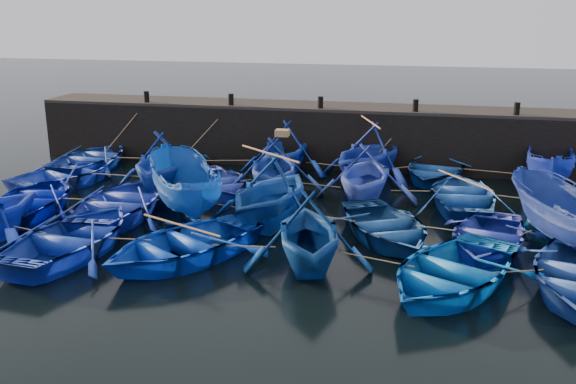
% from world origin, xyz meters
% --- Properties ---
extents(ground, '(120.00, 120.00, 0.00)m').
position_xyz_m(ground, '(0.00, 0.00, 0.00)').
color(ground, black).
rests_on(ground, ground).
extents(quay_wall, '(26.00, 2.50, 2.50)m').
position_xyz_m(quay_wall, '(0.00, 10.50, 1.25)').
color(quay_wall, black).
rests_on(quay_wall, ground).
extents(quay_top, '(26.00, 2.50, 0.12)m').
position_xyz_m(quay_top, '(0.00, 10.50, 2.56)').
color(quay_top, black).
rests_on(quay_top, quay_wall).
extents(bollard_0, '(0.24, 0.24, 0.50)m').
position_xyz_m(bollard_0, '(-8.00, 9.60, 2.87)').
color(bollard_0, black).
rests_on(bollard_0, quay_top).
extents(bollard_1, '(0.24, 0.24, 0.50)m').
position_xyz_m(bollard_1, '(-4.00, 9.60, 2.87)').
color(bollard_1, black).
rests_on(bollard_1, quay_top).
extents(bollard_2, '(0.24, 0.24, 0.50)m').
position_xyz_m(bollard_2, '(0.00, 9.60, 2.87)').
color(bollard_2, black).
rests_on(bollard_2, quay_top).
extents(bollard_3, '(0.24, 0.24, 0.50)m').
position_xyz_m(bollard_3, '(4.00, 9.60, 2.87)').
color(bollard_3, black).
rests_on(bollard_3, quay_top).
extents(bollard_4, '(0.24, 0.24, 0.50)m').
position_xyz_m(bollard_4, '(8.00, 9.60, 2.87)').
color(bollard_4, black).
rests_on(bollard_4, quay_top).
extents(boat_0, '(3.72, 5.03, 1.01)m').
position_xyz_m(boat_0, '(-9.58, 7.24, 0.50)').
color(boat_0, navy).
rests_on(boat_0, ground).
extents(boat_1, '(4.85, 5.52, 0.95)m').
position_xyz_m(boat_1, '(-5.83, 7.47, 0.48)').
color(boat_1, '#0E4D94').
rests_on(boat_1, ground).
extents(boat_2, '(3.88, 4.44, 2.26)m').
position_xyz_m(boat_2, '(-1.24, 8.17, 1.13)').
color(boat_2, navy).
rests_on(boat_2, ground).
extents(boat_3, '(5.47, 5.77, 2.39)m').
position_xyz_m(boat_3, '(2.31, 7.86, 1.19)').
color(boat_3, navy).
rests_on(boat_3, ground).
extents(boat_4, '(4.27, 5.34, 0.99)m').
position_xyz_m(boat_4, '(4.94, 8.49, 0.49)').
color(boat_4, navy).
rests_on(boat_4, ground).
extents(boat_5, '(2.39, 4.92, 1.83)m').
position_xyz_m(boat_5, '(9.24, 8.07, 0.91)').
color(boat_5, navy).
rests_on(boat_5, ground).
extents(boat_6, '(4.94, 5.64, 0.97)m').
position_xyz_m(boat_6, '(-9.23, 4.57, 0.49)').
color(boat_6, '#213DB6').
rests_on(boat_6, ground).
extents(boat_7, '(4.55, 5.09, 2.42)m').
position_xyz_m(boat_7, '(-5.11, 4.55, 1.21)').
color(boat_7, '#173B9C').
rests_on(boat_7, ground).
extents(boat_8, '(5.08, 5.34, 0.90)m').
position_xyz_m(boat_8, '(-3.09, 4.75, 0.45)').
color(boat_8, blue).
rests_on(boat_8, ground).
extents(boat_9, '(4.54, 5.00, 2.27)m').
position_xyz_m(boat_9, '(-0.91, 5.00, 1.14)').
color(boat_9, navy).
rests_on(boat_9, ground).
extents(boat_10, '(3.77, 4.35, 2.26)m').
position_xyz_m(boat_10, '(2.51, 4.69, 1.13)').
color(boat_10, blue).
rests_on(boat_10, ground).
extents(boat_11, '(3.73, 4.98, 0.98)m').
position_xyz_m(boat_11, '(5.91, 4.94, 0.49)').
color(boat_11, '#19488D').
rests_on(boat_11, ground).
extents(boat_12, '(4.22, 5.41, 1.03)m').
position_xyz_m(boat_12, '(9.17, 4.58, 0.51)').
color(boat_12, blue).
rests_on(boat_12, ground).
extents(boat_13, '(4.15, 5.20, 0.97)m').
position_xyz_m(boat_13, '(-8.48, 1.29, 0.48)').
color(boat_13, '#000F8B').
rests_on(boat_13, ground).
extents(boat_14, '(4.01, 5.40, 1.08)m').
position_xyz_m(boat_14, '(-5.31, 1.37, 0.54)').
color(boat_14, '#1F35A0').
rests_on(boat_14, ground).
extents(boat_15, '(4.58, 5.51, 2.04)m').
position_xyz_m(boat_15, '(-3.29, 1.88, 1.02)').
color(boat_15, navy).
rests_on(boat_15, ground).
extents(boat_16, '(4.77, 5.25, 2.39)m').
position_xyz_m(boat_16, '(-0.22, 1.52, 1.19)').
color(boat_16, '#11469D').
rests_on(boat_16, ground).
extents(boat_17, '(4.98, 5.57, 0.95)m').
position_xyz_m(boat_17, '(3.48, 1.06, 0.48)').
color(boat_17, navy).
rests_on(boat_17, ground).
extents(boat_18, '(4.04, 4.94, 0.90)m').
position_xyz_m(boat_18, '(6.43, 0.84, 0.45)').
color(boat_18, '#233296').
rests_on(boat_18, ground).
extents(boat_19, '(3.86, 5.41, 1.96)m').
position_xyz_m(boat_19, '(8.60, 1.32, 0.98)').
color(boat_19, navy).
rests_on(boat_19, ground).
extents(boat_21, '(4.15, 5.48, 1.07)m').
position_xyz_m(boat_21, '(-5.14, -1.94, 0.54)').
color(boat_21, '#1532A2').
rests_on(boat_21, ground).
extents(boat_22, '(5.63, 6.10, 1.03)m').
position_xyz_m(boat_22, '(-1.91, -1.81, 0.52)').
color(boat_22, '#0A3CC6').
rests_on(boat_22, ground).
extents(boat_23, '(4.40, 4.81, 2.14)m').
position_xyz_m(boat_23, '(1.61, -1.57, 1.07)').
color(boat_23, navy).
rests_on(boat_23, ground).
extents(boat_24, '(5.59, 6.23, 1.06)m').
position_xyz_m(boat_24, '(5.35, -2.15, 0.53)').
color(boat_24, blue).
rests_on(boat_24, ground).
extents(wooden_crate, '(0.49, 0.41, 0.24)m').
position_xyz_m(wooden_crate, '(-0.61, 5.00, 2.39)').
color(wooden_crate, '#9A7043').
rests_on(wooden_crate, boat_9).
extents(mooring_ropes, '(18.87, 11.88, 2.10)m').
position_xyz_m(mooring_ropes, '(-0.00, 5.30, 0.88)').
color(mooring_ropes, tan).
rests_on(mooring_ropes, ground).
extents(loose_oars, '(10.08, 11.75, 1.47)m').
position_xyz_m(loose_oars, '(1.52, 3.13, 1.73)').
color(loose_oars, '#99724C').
rests_on(loose_oars, ground).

